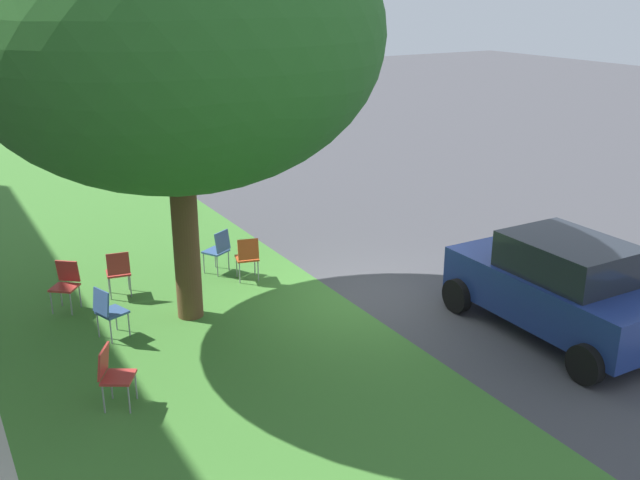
{
  "coord_description": "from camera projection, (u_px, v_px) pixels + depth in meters",
  "views": [
    {
      "loc": [
        -10.16,
        6.65,
        5.38
      ],
      "look_at": [
        0.08,
        0.74,
        1.23
      ],
      "focal_mm": 40.51,
      "sensor_mm": 36.0,
      "label": 1
    }
  ],
  "objects": [
    {
      "name": "grass_verge",
      "position": [
        191.0,
        338.0,
        11.71
      ],
      "size": [
        48.0,
        6.0,
        0.01
      ],
      "primitive_type": "cube",
      "color": "#3D752D",
      "rests_on": "ground"
    },
    {
      "name": "ground",
      "position": [
        357.0,
        298.0,
        13.22
      ],
      "size": [
        80.0,
        80.0,
        0.0
      ],
      "primitive_type": "plane",
      "color": "#424247"
    },
    {
      "name": "chair_3",
      "position": [
        113.0,
        372.0,
        9.64
      ],
      "size": [
        0.57,
        0.57,
        0.88
      ],
      "color": "#B7332D",
      "rests_on": "ground"
    },
    {
      "name": "chair_1",
      "position": [
        66.0,
        282.0,
        12.6
      ],
      "size": [
        0.59,
        0.58,
        0.88
      ],
      "color": "#B7332D",
      "rests_on": "ground"
    },
    {
      "name": "street_tree",
      "position": [
        173.0,
        34.0,
        10.95
      ],
      "size": [
        6.5,
        6.5,
        7.11
      ],
      "color": "brown",
      "rests_on": "ground"
    },
    {
      "name": "chair_0",
      "position": [
        108.0,
        309.0,
        11.53
      ],
      "size": [
        0.53,
        0.53,
        0.88
      ],
      "color": "#335184",
      "rests_on": "ground"
    },
    {
      "name": "chair_2",
      "position": [
        247.0,
        255.0,
        13.83
      ],
      "size": [
        0.51,
        0.51,
        0.88
      ],
      "color": "#C64C1E",
      "rests_on": "ground"
    },
    {
      "name": "chair_4",
      "position": [
        118.0,
        270.0,
        13.12
      ],
      "size": [
        0.49,
        0.48,
        0.88
      ],
      "color": "#B7332D",
      "rests_on": "ground"
    },
    {
      "name": "parked_car",
      "position": [
        559.0,
        286.0,
        11.62
      ],
      "size": [
        3.7,
        1.92,
        1.65
      ],
      "color": "navy",
      "rests_on": "ground"
    },
    {
      "name": "chair_5",
      "position": [
        218.0,
        248.0,
        14.22
      ],
      "size": [
        0.57,
        0.56,
        0.88
      ],
      "color": "#335184",
      "rests_on": "ground"
    }
  ]
}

